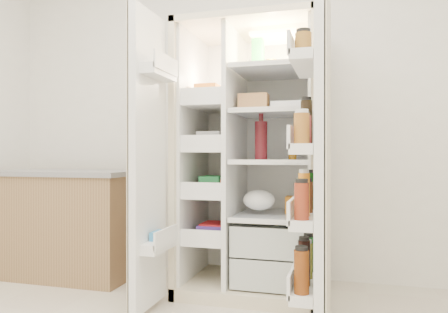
# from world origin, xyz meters

# --- Properties ---
(wall_back) EXTENTS (4.00, 0.02, 2.70)m
(wall_back) POSITION_xyz_m (0.00, 2.00, 1.35)
(wall_back) COLOR white
(wall_back) RESTS_ON floor
(refrigerator) EXTENTS (0.92, 0.70, 1.80)m
(refrigerator) POSITION_xyz_m (0.15, 1.65, 0.75)
(refrigerator) COLOR beige
(refrigerator) RESTS_ON floor
(freezer_door) EXTENTS (0.15, 0.40, 1.72)m
(freezer_door) POSITION_xyz_m (-0.36, 1.05, 0.89)
(freezer_door) COLOR white
(freezer_door) RESTS_ON floor
(fridge_door) EXTENTS (0.17, 0.58, 1.72)m
(fridge_door) POSITION_xyz_m (0.62, 0.96, 0.87)
(fridge_door) COLOR white
(fridge_door) RESTS_ON floor
(kitchen_counter) EXTENTS (1.11, 0.59, 0.80)m
(kitchen_counter) POSITION_xyz_m (-1.31, 1.59, 0.40)
(kitchen_counter) COLOR olive
(kitchen_counter) RESTS_ON floor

